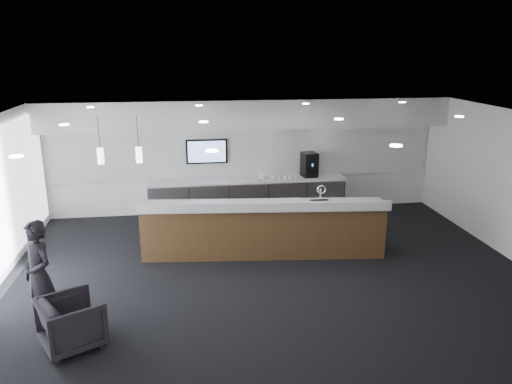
{
  "coord_description": "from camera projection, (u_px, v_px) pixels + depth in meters",
  "views": [
    {
      "loc": [
        -1.52,
        -8.59,
        4.21
      ],
      "look_at": [
        -0.11,
        1.3,
        1.29
      ],
      "focal_mm": 35.0,
      "sensor_mm": 36.0,
      "label": 1
    }
  ],
  "objects": [
    {
      "name": "pendant_right",
      "position": [
        100.0,
        156.0,
        9.26
      ],
      "size": [
        0.12,
        0.12,
        0.3
      ],
      "primitive_type": "cylinder",
      "color": "#FFF3C6",
      "rests_on": "ceiling"
    },
    {
      "name": "cup_2",
      "position": [
        285.0,
        177.0,
        12.76
      ],
      "size": [
        0.13,
        0.13,
        0.1
      ],
      "primitive_type": "imported",
      "rotation": [
        0.0,
        0.0,
        1.29
      ],
      "color": "white",
      "rests_on": "back_credenza"
    },
    {
      "name": "soffit_bulkhead",
      "position": [
        247.0,
        113.0,
        12.18
      ],
      "size": [
        10.0,
        0.9,
        0.7
      ],
      "primitive_type": "cube",
      "color": "silver",
      "rests_on": "back_wall"
    },
    {
      "name": "alcove_panel",
      "position": [
        245.0,
        152.0,
        12.87
      ],
      "size": [
        9.8,
        0.06,
        1.4
      ],
      "primitive_type": "cube",
      "color": "silver",
      "rests_on": "back_wall"
    },
    {
      "name": "cup_0",
      "position": [
        295.0,
        177.0,
        12.8
      ],
      "size": [
        0.1,
        0.1,
        0.1
      ],
      "primitive_type": "imported",
      "color": "white",
      "rests_on": "back_credenza"
    },
    {
      "name": "cup_1",
      "position": [
        290.0,
        177.0,
        12.78
      ],
      "size": [
        0.15,
        0.15,
        0.1
      ],
      "primitive_type": "imported",
      "rotation": [
        0.0,
        0.0,
        0.65
      ],
      "color": "white",
      "rests_on": "back_credenza"
    },
    {
      "name": "ceiling",
      "position": [
        273.0,
        119.0,
        8.71
      ],
      "size": [
        10.0,
        8.0,
        0.02
      ],
      "primitive_type": "cube",
      "color": "black",
      "rests_on": "back_wall"
    },
    {
      "name": "ground",
      "position": [
        271.0,
        275.0,
        9.55
      ],
      "size": [
        10.0,
        10.0,
        0.0
      ],
      "primitive_type": "plane",
      "color": "black",
      "rests_on": "ground"
    },
    {
      "name": "info_sign_right",
      "position": [
        273.0,
        174.0,
        12.71
      ],
      "size": [
        0.2,
        0.08,
        0.27
      ],
      "primitive_type": "cube",
      "rotation": [
        0.0,
        0.0,
        0.33
      ],
      "color": "white",
      "rests_on": "back_credenza"
    },
    {
      "name": "service_counter",
      "position": [
        263.0,
        228.0,
        10.36
      ],
      "size": [
        5.11,
        1.34,
        1.49
      ],
      "rotation": [
        0.0,
        0.0,
        -0.1
      ],
      "color": "#4D3119",
      "rests_on": "ground"
    },
    {
      "name": "back_credenza",
      "position": [
        247.0,
        197.0,
        12.87
      ],
      "size": [
        5.06,
        0.66,
        0.95
      ],
      "color": "#93959B",
      "rests_on": "ground"
    },
    {
      "name": "cup_4",
      "position": [
        274.0,
        177.0,
        12.72
      ],
      "size": [
        0.14,
        0.14,
        0.1
      ],
      "primitive_type": "imported",
      "rotation": [
        0.0,
        0.0,
        2.58
      ],
      "color": "white",
      "rests_on": "back_credenza"
    },
    {
      "name": "lounge_guest",
      "position": [
        39.0,
        274.0,
        7.65
      ],
      "size": [
        0.73,
        0.74,
        1.71
      ],
      "primitive_type": "imported",
      "rotation": [
        0.0,
        0.0,
        -0.82
      ],
      "color": "black",
      "rests_on": "ground"
    },
    {
      "name": "armchair",
      "position": [
        72.0,
        322.0,
        7.2
      ],
      "size": [
        1.12,
        1.11,
        0.76
      ],
      "primitive_type": "imported",
      "rotation": [
        0.0,
        0.0,
        2.07
      ],
      "color": "black",
      "rests_on": "ground"
    },
    {
      "name": "coffee_machine",
      "position": [
        309.0,
        165.0,
        12.94
      ],
      "size": [
        0.42,
        0.51,
        0.63
      ],
      "rotation": [
        0.0,
        0.0,
        0.15
      ],
      "color": "black",
      "rests_on": "back_credenza"
    },
    {
      "name": "cup_3",
      "position": [
        279.0,
        177.0,
        12.74
      ],
      "size": [
        0.13,
        0.13,
        0.1
      ],
      "primitive_type": "imported",
      "rotation": [
        0.0,
        0.0,
        1.94
      ],
      "color": "white",
      "rests_on": "back_credenza"
    },
    {
      "name": "ceiling_can_lights",
      "position": [
        272.0,
        120.0,
        8.71
      ],
      "size": [
        7.0,
        5.0,
        0.02
      ],
      "primitive_type": null,
      "color": "white",
      "rests_on": "ceiling"
    },
    {
      "name": "wall_tv",
      "position": [
        207.0,
        151.0,
        12.66
      ],
      "size": [
        1.05,
        0.08,
        0.62
      ],
      "color": "black",
      "rests_on": "back_wall"
    },
    {
      "name": "back_wall",
      "position": [
        245.0,
        155.0,
        12.93
      ],
      "size": [
        10.0,
        0.02,
        3.0
      ],
      "primitive_type": "cube",
      "color": "white",
      "rests_on": "ground"
    },
    {
      "name": "info_sign_left",
      "position": [
        261.0,
        176.0,
        12.63
      ],
      "size": [
        0.15,
        0.06,
        0.2
      ],
      "primitive_type": "cube",
      "rotation": [
        0.0,
        0.0,
        -0.25
      ],
      "color": "white",
      "rests_on": "back_credenza"
    },
    {
      "name": "pendant_left",
      "position": [
        139.0,
        155.0,
        9.35
      ],
      "size": [
        0.12,
        0.12,
        0.3
      ],
      "primitive_type": "cylinder",
      "color": "#FFF3C6",
      "rests_on": "ceiling"
    }
  ]
}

